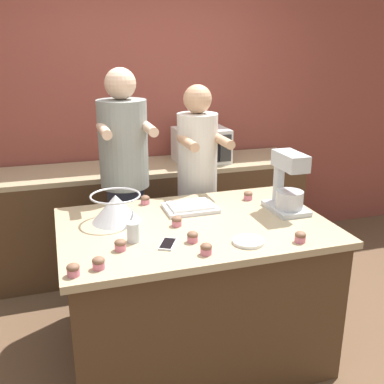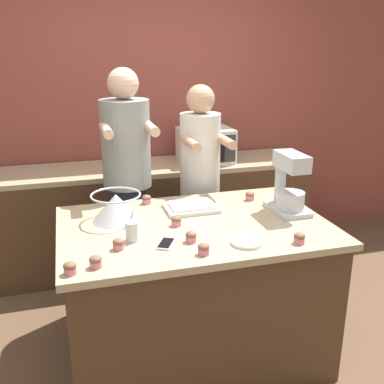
# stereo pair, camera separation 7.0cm
# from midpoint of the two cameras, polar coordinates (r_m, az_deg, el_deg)

# --- Properties ---
(ground_plane) EXTENTS (16.00, 16.00, 0.00)m
(ground_plane) POSITION_cam_midpoint_polar(r_m,az_deg,el_deg) (3.10, -0.38, -19.68)
(ground_plane) COLOR brown
(back_wall) EXTENTS (10.00, 0.06, 2.70)m
(back_wall) POSITION_cam_midpoint_polar(r_m,az_deg,el_deg) (4.14, -7.52, 10.44)
(back_wall) COLOR brown
(back_wall) RESTS_ON ground_plane
(island_counter) EXTENTS (1.57, 1.03, 0.90)m
(island_counter) POSITION_cam_midpoint_polar(r_m,az_deg,el_deg) (2.84, -0.40, -12.46)
(island_counter) COLOR #4C331E
(island_counter) RESTS_ON ground_plane
(back_counter) EXTENTS (2.80, 0.60, 0.91)m
(back_counter) POSITION_cam_midpoint_polar(r_m,az_deg,el_deg) (4.03, -6.10, -2.88)
(back_counter) COLOR #4C331E
(back_counter) RESTS_ON ground_plane
(person_left) EXTENTS (0.36, 0.51, 1.76)m
(person_left) POSITION_cam_midpoint_polar(r_m,az_deg,el_deg) (3.26, -9.07, 0.60)
(person_left) COLOR #33384C
(person_left) RESTS_ON ground_plane
(person_right) EXTENTS (0.32, 0.49, 1.64)m
(person_right) POSITION_cam_midpoint_polar(r_m,az_deg,el_deg) (3.39, 0.10, 0.56)
(person_right) COLOR brown
(person_right) RESTS_ON ground_plane
(stand_mixer) EXTENTS (0.20, 0.30, 0.38)m
(stand_mixer) POSITION_cam_midpoint_polar(r_m,az_deg,el_deg) (2.84, 11.37, 0.80)
(stand_mixer) COLOR #B2B7BC
(stand_mixer) RESTS_ON island_counter
(mixing_bowl) EXTENTS (0.30, 0.30, 0.17)m
(mixing_bowl) POSITION_cam_midpoint_polar(r_m,az_deg,el_deg) (2.69, -10.37, -1.92)
(mixing_bowl) COLOR #BCBCC1
(mixing_bowl) RESTS_ON island_counter
(baking_tray) EXTENTS (0.32, 0.24, 0.04)m
(baking_tray) POSITION_cam_midpoint_polar(r_m,az_deg,el_deg) (2.85, -0.92, -1.93)
(baking_tray) COLOR silver
(baking_tray) RESTS_ON island_counter
(microwave_oven) EXTENTS (0.46, 0.38, 0.29)m
(microwave_oven) POSITION_cam_midpoint_polar(r_m,az_deg,el_deg) (3.98, 0.67, 5.99)
(microwave_oven) COLOR silver
(microwave_oven) RESTS_ON back_counter
(cell_phone) EXTENTS (0.13, 0.16, 0.01)m
(cell_phone) POSITION_cam_midpoint_polar(r_m,az_deg,el_deg) (2.38, -3.96, -6.61)
(cell_phone) COLOR silver
(cell_phone) RESTS_ON island_counter
(drinking_glass) EXTENTS (0.07, 0.07, 0.11)m
(drinking_glass) POSITION_cam_midpoint_polar(r_m,az_deg,el_deg) (2.42, -8.28, -5.06)
(drinking_glass) COLOR silver
(drinking_glass) RESTS_ON island_counter
(small_plate) EXTENTS (0.17, 0.17, 0.02)m
(small_plate) POSITION_cam_midpoint_polar(r_m,az_deg,el_deg) (2.41, 6.34, -6.26)
(small_plate) COLOR white
(small_plate) RESTS_ON island_counter
(cupcake_0) EXTENTS (0.06, 0.06, 0.06)m
(cupcake_0) POSITION_cam_midpoint_polar(r_m,az_deg,el_deg) (2.40, -0.77, -5.69)
(cupcake_0) COLOR #D17084
(cupcake_0) RESTS_ON island_counter
(cupcake_1) EXTENTS (0.06, 0.06, 0.06)m
(cupcake_1) POSITION_cam_midpoint_polar(r_m,az_deg,el_deg) (3.05, 6.49, -0.42)
(cupcake_1) COLOR #D17084
(cupcake_1) RESTS_ON island_counter
(cupcake_2) EXTENTS (0.06, 0.06, 0.06)m
(cupcake_2) POSITION_cam_midpoint_polar(r_m,az_deg,el_deg) (3.12, 10.57, -0.20)
(cupcake_2) COLOR #D17084
(cupcake_2) RESTS_ON island_counter
(cupcake_3) EXTENTS (0.06, 0.06, 0.06)m
(cupcake_3) POSITION_cam_midpoint_polar(r_m,az_deg,el_deg) (2.18, -12.69, -8.77)
(cupcake_3) COLOR #D17084
(cupcake_3) RESTS_ON island_counter
(cupcake_4) EXTENTS (0.06, 0.06, 0.06)m
(cupcake_4) POSITION_cam_midpoint_polar(r_m,az_deg,el_deg) (2.34, -9.95, -6.62)
(cupcake_4) COLOR #D17084
(cupcake_4) RESTS_ON island_counter
(cupcake_5) EXTENTS (0.06, 0.06, 0.06)m
(cupcake_5) POSITION_cam_midpoint_polar(r_m,az_deg,el_deg) (2.14, -15.77, -9.47)
(cupcake_5) COLOR #D17084
(cupcake_5) RESTS_ON island_counter
(cupcake_6) EXTENTS (0.06, 0.06, 0.06)m
(cupcake_6) POSITION_cam_midpoint_polar(r_m,az_deg,el_deg) (2.45, 12.79, -5.57)
(cupcake_6) COLOR #D17084
(cupcake_6) RESTS_ON island_counter
(cupcake_7) EXTENTS (0.06, 0.06, 0.06)m
(cupcake_7) POSITION_cam_midpoint_polar(r_m,az_deg,el_deg) (2.61, -2.75, -3.66)
(cupcake_7) COLOR #D17084
(cupcake_7) RESTS_ON island_counter
(cupcake_8) EXTENTS (0.06, 0.06, 0.06)m
(cupcake_8) POSITION_cam_midpoint_polar(r_m,az_deg,el_deg) (2.26, 0.91, -7.22)
(cupcake_8) COLOR #D17084
(cupcake_8) RESTS_ON island_counter
(cupcake_9) EXTENTS (0.06, 0.06, 0.06)m
(cupcake_9) POSITION_cam_midpoint_polar(r_m,az_deg,el_deg) (2.97, -6.65, -0.98)
(cupcake_9) COLOR #D17084
(cupcake_9) RESTS_ON island_counter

